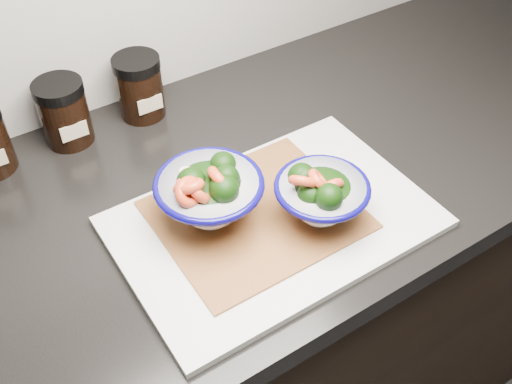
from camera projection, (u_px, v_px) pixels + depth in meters
cabinet at (178, 376)px, 1.22m from camera, size 3.43×0.58×0.86m
countertop at (151, 227)px, 0.90m from camera, size 3.50×0.60×0.04m
cutting_board at (274, 222)px, 0.88m from camera, size 0.45×0.30×0.01m
bamboo_mat at (256, 215)px, 0.88m from camera, size 0.28×0.24×0.00m
bowl_left at (209, 193)px, 0.83m from camera, size 0.16×0.16×0.11m
bowl_right at (320, 195)px, 0.84m from camera, size 0.14×0.14×0.10m
spice_jar_c at (64, 112)px, 0.98m from camera, size 0.08×0.08×0.11m
spice_jar_d at (140, 87)px, 1.04m from camera, size 0.08×0.08×0.11m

